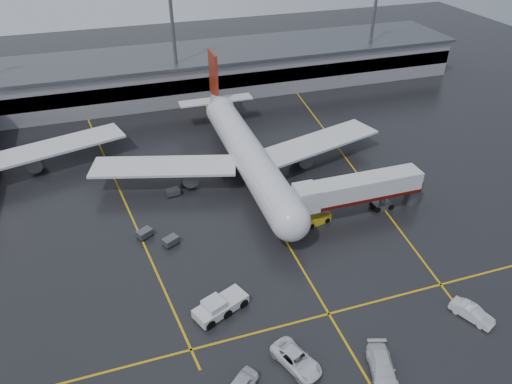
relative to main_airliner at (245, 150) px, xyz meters
name	(u,v)px	position (x,y,z in m)	size (l,w,h in m)	color
ground	(265,205)	(0.00, -9.70, -4.21)	(220.00, 220.00, 0.00)	black
apron_line_centre	(265,205)	(0.00, -9.70, -4.20)	(0.25, 90.00, 0.02)	gold
apron_line_stop	(329,314)	(0.00, -31.70, -4.20)	(60.00, 0.25, 0.02)	gold
apron_line_left	(121,193)	(-20.00, 0.30, -4.20)	(0.25, 70.00, 0.02)	gold
apron_line_right	(344,155)	(18.00, 0.30, -4.20)	(0.25, 70.00, 0.02)	gold
terminal	(195,72)	(0.00, 38.23, 0.11)	(122.00, 19.00, 8.60)	gray
light_mast_mid	(173,34)	(-5.00, 32.30, 10.27)	(3.00, 1.20, 25.45)	#595B60
light_mast_right	(374,17)	(40.00, 32.30, 10.27)	(3.00, 1.20, 25.45)	#595B60
main_airliner	(245,150)	(0.00, 0.00, 0.00)	(48.80, 45.60, 14.10)	silver
jet_bridge	(359,190)	(11.87, -15.70, -0.28)	(19.90, 3.40, 6.05)	silver
pushback_tractor	(219,306)	(-11.45, -27.68, -3.33)	(6.67, 4.72, 2.21)	silver
belt_loader	(316,219)	(5.48, -15.89, -3.57)	(4.33, 2.60, 2.57)	gold
service_van_a	(296,360)	(-5.93, -36.67, -3.43)	(2.60, 5.63, 1.57)	white
service_van_b	(382,367)	(1.65, -40.01, -3.40)	(2.27, 5.59, 1.62)	silver
service_van_c	(472,313)	(14.58, -37.01, -3.43)	(1.65, 4.72, 1.56)	silver
baggage_cart_a	(171,241)	(-14.67, -14.40, -3.58)	(2.38, 2.10, 1.12)	#595B60
baggage_cart_b	(145,233)	(-17.73, -11.74, -3.58)	(2.38, 2.14, 1.12)	#595B60
baggage_cart_c	(173,192)	(-12.44, -2.92, -3.58)	(2.15, 1.54, 1.12)	#595B60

